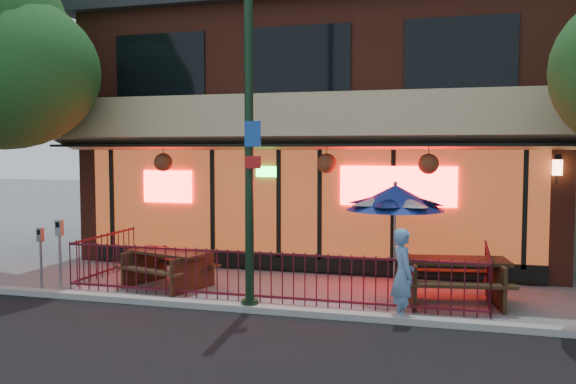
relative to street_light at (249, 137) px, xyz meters
name	(u,v)px	position (x,y,z in m)	size (l,w,h in m)	color
ground	(257,305)	(0.00, 0.40, -3.15)	(80.00, 80.00, 0.00)	gray
curb	(248,308)	(0.00, -0.10, -3.09)	(80.00, 0.25, 0.12)	#999993
restaurant_building	(333,109)	(0.00, 7.51, 0.98)	(12.96, 9.49, 8.05)	maroon
patio_fence	(265,267)	(0.00, 0.91, -2.52)	(8.44, 2.62, 1.00)	#51111E
street_light	(249,137)	(0.00, 0.00, 0.00)	(0.43, 0.32, 7.00)	black
picnic_table_left	(168,263)	(-2.31, 1.32, -2.64)	(2.14, 1.86, 0.77)	#3E2616
picnic_table_right	(453,274)	(3.56, 1.49, -2.58)	(2.25, 1.87, 0.86)	#342312
patio_umbrella	(395,197)	(2.38, 2.22, -1.20)	(2.00, 1.99, 2.28)	gray
pedestrian	(403,275)	(2.74, 0.05, -2.35)	(0.58, 0.38, 1.59)	#6192C3
parking_meter_near	(60,245)	(-4.00, 0.00, -2.11)	(0.14, 0.12, 1.53)	#919499
parking_meter_far	(41,249)	(-4.45, 0.00, -2.23)	(0.13, 0.12, 1.35)	gray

